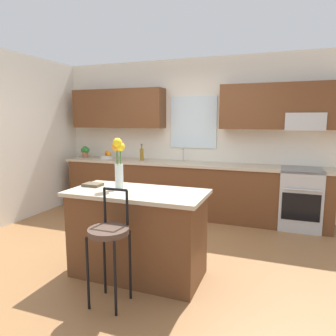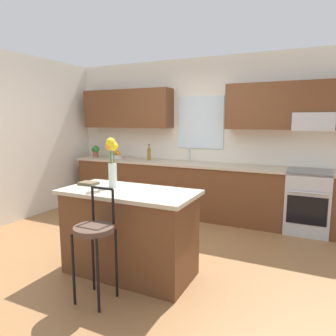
# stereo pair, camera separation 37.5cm
# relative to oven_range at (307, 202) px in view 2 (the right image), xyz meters

# --- Properties ---
(ground_plane) EXTENTS (14.00, 14.00, 0.00)m
(ground_plane) POSITION_rel_oven_range_xyz_m (-1.79, -1.68, -0.46)
(ground_plane) COLOR olive
(wall_left) EXTENTS (0.12, 4.60, 2.70)m
(wall_left) POSITION_rel_oven_range_xyz_m (-4.35, -1.38, 0.89)
(wall_left) COLOR silver
(wall_left) RESTS_ON ground
(back_wall_assembly) EXTENTS (5.60, 0.50, 2.70)m
(back_wall_assembly) POSITION_rel_oven_range_xyz_m (-1.76, 0.31, 1.05)
(back_wall_assembly) COLOR silver
(back_wall_assembly) RESTS_ON ground
(counter_run) EXTENTS (4.56, 0.64, 0.92)m
(counter_run) POSITION_rel_oven_range_xyz_m (-1.79, 0.02, 0.01)
(counter_run) COLOR brown
(counter_run) RESTS_ON ground
(sink_faucet) EXTENTS (0.02, 0.13, 0.23)m
(sink_faucet) POSITION_rel_oven_range_xyz_m (-1.93, 0.17, 0.60)
(sink_faucet) COLOR #B7BABC
(sink_faucet) RESTS_ON counter_run
(oven_range) EXTENTS (0.60, 0.64, 0.92)m
(oven_range) POSITION_rel_oven_range_xyz_m (0.00, 0.00, 0.00)
(oven_range) COLOR #B7BABC
(oven_range) RESTS_ON ground
(kitchen_island) EXTENTS (1.43, 0.71, 0.92)m
(kitchen_island) POSITION_rel_oven_range_xyz_m (-1.68, -2.20, 0.00)
(kitchen_island) COLOR brown
(kitchen_island) RESTS_ON ground
(bar_stool_near) EXTENTS (0.36, 0.36, 1.04)m
(bar_stool_near) POSITION_rel_oven_range_xyz_m (-1.68, -2.77, 0.18)
(bar_stool_near) COLOR black
(bar_stool_near) RESTS_ON ground
(flower_vase) EXTENTS (0.15, 0.15, 0.54)m
(flower_vase) POSITION_rel_oven_range_xyz_m (-1.91, -2.15, 0.79)
(flower_vase) COLOR silver
(flower_vase) RESTS_ON kitchen_island
(cookbook) EXTENTS (0.20, 0.15, 0.03)m
(cookbook) POSITION_rel_oven_range_xyz_m (-2.24, -2.16, 0.48)
(cookbook) COLOR brown
(cookbook) RESTS_ON kitchen_island
(fruit_bowl_oranges) EXTENTS (0.24, 0.24, 0.16)m
(fruit_bowl_oranges) POSITION_rel_oven_range_xyz_m (-3.39, 0.03, 0.51)
(fruit_bowl_oranges) COLOR silver
(fruit_bowl_oranges) RESTS_ON counter_run
(bottle_olive_oil) EXTENTS (0.06, 0.06, 0.30)m
(bottle_olive_oil) POSITION_rel_oven_range_xyz_m (-2.67, 0.02, 0.58)
(bottle_olive_oil) COLOR olive
(bottle_olive_oil) RESTS_ON counter_run
(potted_plant_small) EXTENTS (0.19, 0.13, 0.23)m
(potted_plant_small) POSITION_rel_oven_range_xyz_m (-3.87, 0.02, 0.59)
(potted_plant_small) COLOR #9E5B3D
(potted_plant_small) RESTS_ON counter_run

